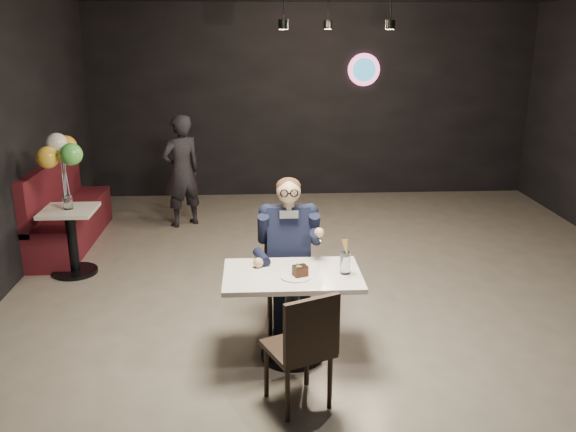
{
  "coord_description": "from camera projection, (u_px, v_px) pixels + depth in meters",
  "views": [
    {
      "loc": [
        -0.93,
        -5.21,
        2.63
      ],
      "look_at": [
        -0.64,
        -0.1,
        1.04
      ],
      "focal_mm": 38.0,
      "sensor_mm": 36.0,
      "label": 1
    }
  ],
  "objects": [
    {
      "name": "floor",
      "position": [
        355.0,
        316.0,
        5.79
      ],
      "size": [
        9.0,
        9.0,
        0.0
      ],
      "primitive_type": "plane",
      "color": "gray",
      "rests_on": "ground"
    },
    {
      "name": "wall_sign",
      "position": [
        364.0,
        70.0,
        9.51
      ],
      "size": [
        0.5,
        0.06,
        0.5
      ],
      "primitive_type": null,
      "color": "pink",
      "rests_on": "floor"
    },
    {
      "name": "pendant_lights",
      "position": [
        335.0,
        4.0,
        6.85
      ],
      "size": [
        1.4,
        1.2,
        0.36
      ],
      "primitive_type": "cube",
      "color": "black",
      "rests_on": "floor"
    },
    {
      "name": "main_table",
      "position": [
        292.0,
        316.0,
        4.98
      ],
      "size": [
        1.1,
        0.7,
        0.75
      ],
      "primitive_type": "cube",
      "color": "white",
      "rests_on": "floor"
    },
    {
      "name": "chair_far",
      "position": [
        288.0,
        279.0,
        5.48
      ],
      "size": [
        0.42,
        0.46,
        0.92
      ],
      "primitive_type": "cube",
      "color": "black",
      "rests_on": "floor"
    },
    {
      "name": "chair_near",
      "position": [
        298.0,
        346.0,
        4.34
      ],
      "size": [
        0.57,
        0.59,
        0.92
      ],
      "primitive_type": "cube",
      "rotation": [
        0.0,
        0.0,
        0.42
      ],
      "color": "black",
      "rests_on": "floor"
    },
    {
      "name": "seated_man",
      "position": [
        288.0,
        252.0,
        5.4
      ],
      "size": [
        0.6,
        0.8,
        1.44
      ],
      "primitive_type": "cube",
      "color": "black",
      "rests_on": "floor"
    },
    {
      "name": "dessert_plate",
      "position": [
        296.0,
        277.0,
        4.78
      ],
      "size": [
        0.25,
        0.25,
        0.01
      ],
      "primitive_type": "cylinder",
      "color": "white",
      "rests_on": "main_table"
    },
    {
      "name": "cake_slice",
      "position": [
        300.0,
        271.0,
        4.78
      ],
      "size": [
        0.13,
        0.12,
        0.08
      ],
      "primitive_type": "cube",
      "rotation": [
        0.0,
        0.0,
        0.35
      ],
      "color": "black",
      "rests_on": "dessert_plate"
    },
    {
      "name": "mint_leaf",
      "position": [
        299.0,
        267.0,
        4.75
      ],
      "size": [
        0.06,
        0.04,
        0.01
      ],
      "primitive_type": "ellipsoid",
      "color": "green",
      "rests_on": "cake_slice"
    },
    {
      "name": "sundae_glass",
      "position": [
        345.0,
        263.0,
        4.84
      ],
      "size": [
        0.08,
        0.08,
        0.18
      ],
      "primitive_type": "cylinder",
      "color": "silver",
      "rests_on": "main_table"
    },
    {
      "name": "wafer_cone",
      "position": [
        346.0,
        247.0,
        4.74
      ],
      "size": [
        0.07,
        0.07,
        0.12
      ],
      "primitive_type": "cone",
      "rotation": [
        0.0,
        0.0,
        0.26
      ],
      "color": "tan",
      "rests_on": "sundae_glass"
    },
    {
      "name": "booth_bench",
      "position": [
        69.0,
        204.0,
        7.6
      ],
      "size": [
        0.52,
        2.1,
        1.05
      ],
      "primitive_type": "cube",
      "color": "#470F16",
      "rests_on": "floor"
    },
    {
      "name": "side_table",
      "position": [
        72.0,
        244.0,
        6.71
      ],
      "size": [
        0.56,
        0.56,
        0.7
      ],
      "primitive_type": "cube",
      "color": "white",
      "rests_on": "floor"
    },
    {
      "name": "balloon_vase",
      "position": [
        68.0,
        202.0,
        6.57
      ],
      "size": [
        0.1,
        0.1,
        0.16
      ],
      "primitive_type": "cylinder",
      "color": "silver",
      "rests_on": "side_table"
    },
    {
      "name": "balloon_bunch",
      "position": [
        64.0,
        163.0,
        6.44
      ],
      "size": [
        0.43,
        0.43,
        0.71
      ],
      "primitive_type": "cube",
      "color": "yellow",
      "rests_on": "balloon_vase"
    },
    {
      "name": "passerby",
      "position": [
        182.0,
        171.0,
        8.26
      ],
      "size": [
        0.67,
        0.61,
        1.53
      ],
      "primitive_type": "imported",
      "rotation": [
        0.0,
        0.0,
        3.72
      ],
      "color": "black",
      "rests_on": "floor"
    }
  ]
}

